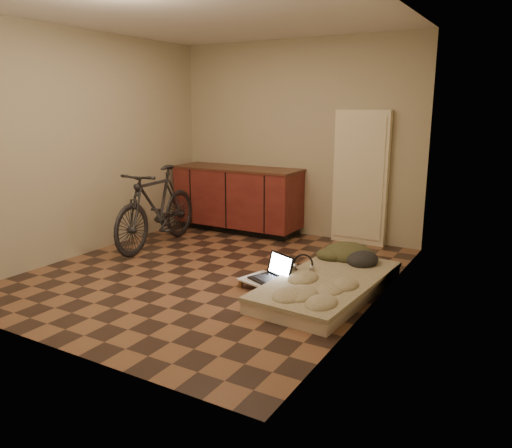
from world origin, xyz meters
The scene contains 10 objects.
room_shell centered at (0.00, 0.00, 1.30)m, with size 3.50×4.00×2.60m.
cabinets centered at (-0.75, 1.70, 0.47)m, with size 1.84×0.62×0.91m.
appliance_panel centered at (0.95, 1.94, 0.85)m, with size 0.70×0.10×1.70m, color #F1E8BF.
bicycle centered at (-1.20, 0.51, 0.55)m, with size 0.50×1.71×1.11m, color black.
futon centered at (1.30, 0.05, 0.08)m, with size 0.95×1.81×0.15m.
clothing_pile centered at (1.28, 0.75, 0.27)m, with size 0.58×0.49×0.23m, color #3D3F24, non-canonical shape.
headphones centered at (0.99, 0.15, 0.22)m, with size 0.22×0.20×0.15m, color black, non-canonical shape.
lap_desk centered at (0.80, -0.16, 0.08)m, with size 0.66×0.52×0.10m.
laptop centered at (0.79, -0.12, 0.15)m, with size 0.44×0.43×0.24m.
mouse centered at (0.97, -0.19, 0.11)m, with size 0.05×0.09×0.03m, color silver.
Camera 1 is at (2.95, -4.18, 1.75)m, focal length 35.00 mm.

